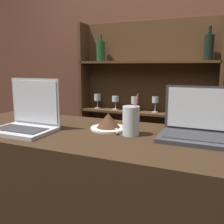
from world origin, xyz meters
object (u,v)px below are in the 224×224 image
object	(u,v)px
cake_plate	(108,122)
water_glass	(131,121)
laptop_far	(201,127)
laptop_near	(27,119)

from	to	relation	value
cake_plate	water_glass	world-z (taller)	water_glass
laptop_far	water_glass	world-z (taller)	laptop_far
laptop_near	water_glass	size ratio (longest dim) A/B	1.51
cake_plate	laptop_far	bearing A→B (deg)	1.81
laptop_near	laptop_far	distance (m)	0.82
laptop_far	water_glass	size ratio (longest dim) A/B	1.77
laptop_far	water_glass	distance (m)	0.31
laptop_far	cake_plate	distance (m)	0.44
laptop_near	water_glass	distance (m)	0.51
cake_plate	water_glass	distance (m)	0.15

